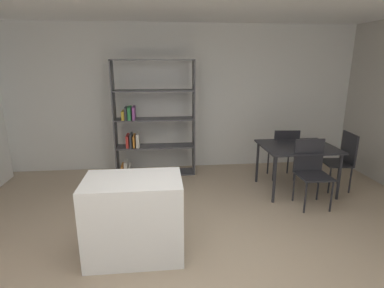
{
  "coord_description": "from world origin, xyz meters",
  "views": [
    {
      "loc": [
        -0.21,
        -2.86,
        2.11
      ],
      "look_at": [
        0.14,
        0.41,
        1.2
      ],
      "focal_mm": 28.37,
      "sensor_mm": 36.0,
      "label": 1
    }
  ],
  "objects_px": {
    "open_bookshelf": "(148,124)",
    "kitchen_island": "(134,217)",
    "dining_chair_far": "(284,149)",
    "dining_table": "(297,150)",
    "dining_chair_near": "(311,167)",
    "dining_chair_window_side": "(343,156)"
  },
  "relations": [
    {
      "from": "open_bookshelf",
      "to": "kitchen_island",
      "type": "bearing_deg",
      "value": -91.86
    },
    {
      "from": "kitchen_island",
      "to": "dining_chair_far",
      "type": "distance_m",
      "value": 3.21
    },
    {
      "from": "open_bookshelf",
      "to": "dining_chair_far",
      "type": "relative_size",
      "value": 2.28
    },
    {
      "from": "dining_table",
      "to": "dining_chair_near",
      "type": "relative_size",
      "value": 1.17
    },
    {
      "from": "kitchen_island",
      "to": "dining_chair_window_side",
      "type": "distance_m",
      "value": 3.64
    },
    {
      "from": "dining_chair_far",
      "to": "dining_chair_near",
      "type": "relative_size",
      "value": 0.95
    },
    {
      "from": "dining_table",
      "to": "dining_chair_far",
      "type": "bearing_deg",
      "value": 90.81
    },
    {
      "from": "dining_chair_window_side",
      "to": "open_bookshelf",
      "type": "bearing_deg",
      "value": -102.77
    },
    {
      "from": "dining_table",
      "to": "dining_chair_window_side",
      "type": "relative_size",
      "value": 1.2
    },
    {
      "from": "dining_chair_far",
      "to": "dining_chair_window_side",
      "type": "bearing_deg",
      "value": 151.91
    },
    {
      "from": "kitchen_island",
      "to": "dining_chair_near",
      "type": "bearing_deg",
      "value": 21.74
    },
    {
      "from": "open_bookshelf",
      "to": "dining_chair_window_side",
      "type": "relative_size",
      "value": 2.21
    },
    {
      "from": "dining_table",
      "to": "dining_chair_near",
      "type": "height_order",
      "value": "dining_chair_near"
    },
    {
      "from": "open_bookshelf",
      "to": "dining_chair_far",
      "type": "height_order",
      "value": "open_bookshelf"
    },
    {
      "from": "dining_chair_far",
      "to": "dining_chair_near",
      "type": "distance_m",
      "value": 0.99
    },
    {
      "from": "dining_table",
      "to": "dining_chair_window_side",
      "type": "bearing_deg",
      "value": -0.62
    },
    {
      "from": "kitchen_island",
      "to": "open_bookshelf",
      "type": "height_order",
      "value": "open_bookshelf"
    },
    {
      "from": "dining_chair_far",
      "to": "dining_table",
      "type": "bearing_deg",
      "value": 95.02
    },
    {
      "from": "kitchen_island",
      "to": "dining_table",
      "type": "relative_size",
      "value": 0.9
    },
    {
      "from": "kitchen_island",
      "to": "open_bookshelf",
      "type": "distance_m",
      "value": 2.58
    },
    {
      "from": "dining_chair_far",
      "to": "dining_chair_near",
      "type": "xyz_separation_m",
      "value": [
        0.01,
        -0.99,
        0.02
      ]
    },
    {
      "from": "dining_chair_window_side",
      "to": "dining_chair_near",
      "type": "relative_size",
      "value": 0.98
    }
  ]
}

